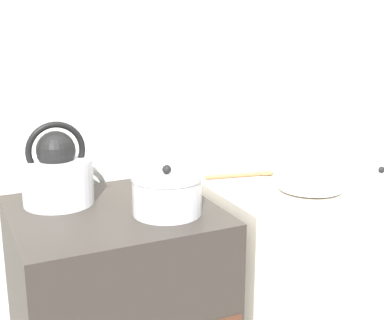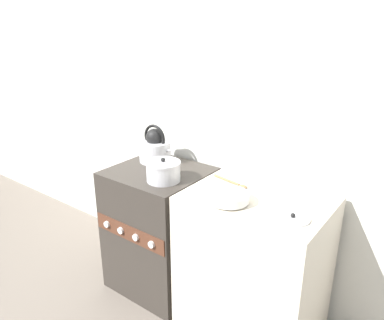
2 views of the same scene
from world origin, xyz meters
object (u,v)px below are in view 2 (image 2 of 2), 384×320
Objects in this scene: kettle at (155,148)px; loose_pot_lid at (293,218)px; enamel_bowl at (229,197)px; stove at (160,229)px; cooking_pot at (163,171)px.

kettle is 1.61× the size of loose_pot_lid.
enamel_bowl is at bearing -19.47° from kettle.
cooking_pot is at bearing -36.60° from stove.
loose_pot_lid is at bearing -12.12° from kettle.
stove is 0.58m from kettle.
stove is at bearing -43.17° from kettle.
loose_pot_lid is at bearing 5.50° from enamel_bowl.
cooking_pot reaches higher than loose_pot_lid.
enamel_bowl is 1.27× the size of loose_pot_lid.
loose_pot_lid is (1.14, -0.24, -0.08)m from kettle.
cooking_pot is at bearing 175.10° from enamel_bowl.
enamel_bowl is (0.79, -0.28, -0.05)m from kettle.
stove is 4.12× the size of enamel_bowl.
stove is at bearing 143.40° from cooking_pot.
loose_pot_lid is (0.86, -0.01, -0.04)m from cooking_pot.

